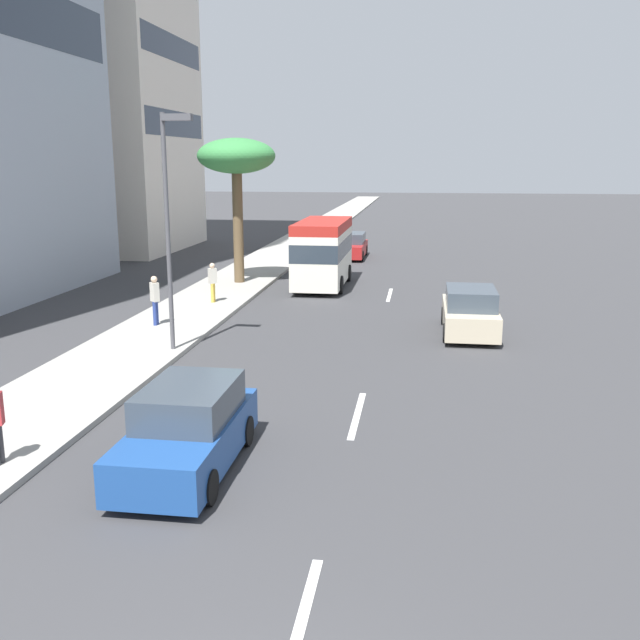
# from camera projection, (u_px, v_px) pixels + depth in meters

# --- Properties ---
(ground_plane) EXTENTS (198.00, 198.00, 0.00)m
(ground_plane) POSITION_uv_depth(u_px,v_px,m) (394.00, 278.00, 36.86)
(ground_plane) COLOR #38383A
(sidewalk_right) EXTENTS (162.00, 3.53, 0.15)m
(sidewalk_right) POSITION_uv_depth(u_px,v_px,m) (250.00, 273.00, 37.92)
(sidewalk_right) COLOR #9E9B93
(sidewalk_right) RESTS_ON ground_plane
(lane_stripe_near) EXTENTS (3.20, 0.16, 0.01)m
(lane_stripe_near) POSITION_uv_depth(u_px,v_px,m) (300.00, 627.00, 9.30)
(lane_stripe_near) COLOR silver
(lane_stripe_near) RESTS_ON ground_plane
(lane_stripe_mid) EXTENTS (3.20, 0.16, 0.01)m
(lane_stripe_mid) POSITION_uv_depth(u_px,v_px,m) (357.00, 415.00, 17.04)
(lane_stripe_mid) COLOR silver
(lane_stripe_mid) RESTS_ON ground_plane
(lane_stripe_far) EXTENTS (3.20, 0.16, 0.01)m
(lane_stripe_far) POSITION_uv_depth(u_px,v_px,m) (390.00, 295.00, 32.18)
(lane_stripe_far) COLOR silver
(lane_stripe_far) RESTS_ON ground_plane
(minibus_lead) EXTENTS (6.07, 2.32, 3.17)m
(minibus_lead) POSITION_uv_depth(u_px,v_px,m) (323.00, 251.00, 33.91)
(minibus_lead) COLOR silver
(minibus_lead) RESTS_ON ground_plane
(car_second) EXTENTS (4.56, 1.94, 1.54)m
(car_second) POSITION_uv_depth(u_px,v_px,m) (350.00, 246.00, 44.30)
(car_second) COLOR #A51E1E
(car_second) RESTS_ON ground_plane
(car_third) EXTENTS (4.37, 1.88, 1.65)m
(car_third) POSITION_uv_depth(u_px,v_px,m) (470.00, 312.00, 24.84)
(car_third) COLOR beige
(car_third) RESTS_ON ground_plane
(car_fourth) EXTENTS (4.37, 1.86, 1.68)m
(car_fourth) POSITION_uv_depth(u_px,v_px,m) (188.00, 430.00, 13.95)
(car_fourth) COLOR #1E478C
(car_fourth) RESTS_ON ground_plane
(pedestrian_mid_block) EXTENTS (0.37, 0.39, 1.65)m
(pedestrian_mid_block) POSITION_uv_depth(u_px,v_px,m) (213.00, 281.00, 29.63)
(pedestrian_mid_block) COLOR gold
(pedestrian_mid_block) RESTS_ON sidewalk_right
(pedestrian_by_tree) EXTENTS (0.38, 0.38, 1.78)m
(pedestrian_by_tree) POSITION_uv_depth(u_px,v_px,m) (155.00, 298.00, 25.49)
(pedestrian_by_tree) COLOR navy
(pedestrian_by_tree) RESTS_ON sidewalk_right
(palm_tree) EXTENTS (3.68, 3.68, 6.84)m
(palm_tree) POSITION_uv_depth(u_px,v_px,m) (236.00, 160.00, 33.46)
(palm_tree) COLOR brown
(palm_tree) RESTS_ON sidewalk_right
(street_lamp) EXTENTS (0.24, 0.97, 7.20)m
(street_lamp) POSITION_uv_depth(u_px,v_px,m) (170.00, 208.00, 21.47)
(street_lamp) COLOR #4C4C51
(street_lamp) RESTS_ON sidewalk_right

